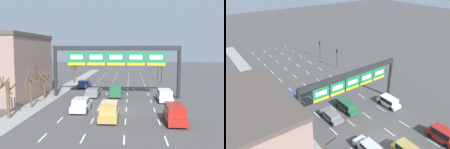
% 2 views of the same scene
% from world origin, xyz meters
% --- Properties ---
extents(ground_plane, '(220.00, 220.00, 0.00)m').
position_xyz_m(ground_plane, '(0.00, 0.00, 0.00)').
color(ground_plane, '#474444').
extents(sidewalk_left, '(2.80, 110.00, 0.15)m').
position_xyz_m(sidewalk_left, '(-9.65, 0.00, 0.07)').
color(sidewalk_left, gray).
rests_on(sidewalk_left, ground_plane).
extents(lane_dashes, '(10.02, 67.00, 0.01)m').
position_xyz_m(lane_dashes, '(-0.00, 13.50, 0.00)').
color(lane_dashes, white).
rests_on(lane_dashes, ground_plane).
extents(sign_gantry, '(18.62, 0.70, 7.61)m').
position_xyz_m(sign_gantry, '(-0.00, 8.13, 6.01)').
color(sign_gantry, '#232628').
rests_on(sign_gantry, ground_plane).
extents(suv_green, '(1.82, 4.89, 1.62)m').
position_xyz_m(suv_green, '(-0.05, 9.36, 0.91)').
color(suv_green, '#235B38').
rests_on(suv_green, ground_plane).
extents(car_blue, '(1.98, 4.16, 1.36)m').
position_xyz_m(car_blue, '(-6.47, 17.36, 0.73)').
color(car_blue, navy).
rests_on(car_blue, ground_plane).
extents(suv_white, '(1.87, 4.18, 1.62)m').
position_xyz_m(suv_white, '(6.79, 5.94, 0.90)').
color(suv_white, silver).
rests_on(suv_white, ground_plane).
extents(suv_red, '(1.83, 4.07, 1.87)m').
position_xyz_m(suv_red, '(6.38, -4.30, 1.03)').
color(suv_red, maroon).
rests_on(suv_red, ground_plane).
extents(car_grey, '(1.92, 4.33, 1.24)m').
position_xyz_m(car_grey, '(-3.53, 8.68, 0.68)').
color(car_grey, slate).
rests_on(car_grey, ground_plane).
extents(car_silver, '(1.87, 4.55, 1.50)m').
position_xyz_m(car_silver, '(-3.53, -0.11, 0.80)').
color(car_silver, '#B7B7BC').
rests_on(car_silver, ground_plane).
extents(suv_gold, '(1.86, 4.42, 1.76)m').
position_xyz_m(suv_gold, '(-0.01, -3.51, 0.98)').
color(suv_gold, '#A88947').
rests_on(suv_gold, ground_plane).
extents(traffic_light_near_gantry, '(0.30, 0.35, 4.71)m').
position_xyz_m(traffic_light_near_gantry, '(8.62, 31.83, 3.36)').
color(traffic_light_near_gantry, black).
rests_on(traffic_light_near_gantry, ground_plane).
extents(traffic_light_mid_block, '(0.30, 0.35, 4.77)m').
position_xyz_m(traffic_light_mid_block, '(8.56, 24.00, 3.40)').
color(traffic_light_mid_block, black).
rests_on(traffic_light_mid_block, ground_plane).
extents(tree_bare_closest, '(1.97, 1.66, 4.69)m').
position_xyz_m(tree_bare_closest, '(-9.65, 23.16, 2.63)').
color(tree_bare_closest, brown).
rests_on(tree_bare_closest, sidewalk_left).
extents(tree_bare_second, '(1.66, 1.84, 5.21)m').
position_xyz_m(tree_bare_second, '(-9.66, 0.40, 2.57)').
color(tree_bare_second, brown).
rests_on(tree_bare_second, sidewalk_left).
extents(tree_bare_third, '(2.39, 2.41, 4.21)m').
position_xyz_m(tree_bare_third, '(-10.10, 6.35, 2.44)').
color(tree_bare_third, brown).
rests_on(tree_bare_third, sidewalk_left).
extents(tree_bare_furthest, '(1.81, 1.91, 4.26)m').
position_xyz_m(tree_bare_furthest, '(-10.29, -4.17, 2.48)').
color(tree_bare_furthest, brown).
rests_on(tree_bare_furthest, sidewalk_left).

